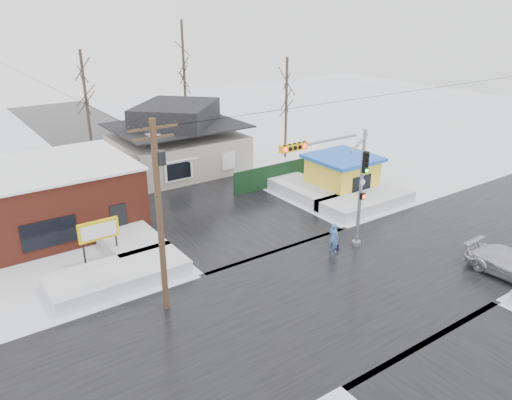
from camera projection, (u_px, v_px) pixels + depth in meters
ground at (343, 288)px, 25.02m from camera, size 120.00×120.00×0.00m
road_ns at (343, 288)px, 25.02m from camera, size 10.00×120.00×0.02m
road_ew at (343, 288)px, 25.02m from camera, size 120.00×10.00×0.02m
snowbank_nw at (118, 276)px, 25.41m from camera, size 7.00×3.00×0.80m
snowbank_ne at (366, 201)px, 35.01m from camera, size 7.00×3.00×0.80m
snowbank_nside_w at (120, 232)px, 30.29m from camera, size 3.00×8.00×0.80m
snowbank_nside_e at (298, 187)px, 37.76m from camera, size 3.00×8.00×0.80m
traffic_signal at (342, 178)px, 26.92m from camera, size 6.05×0.68×7.00m
utility_pole at (160, 207)px, 21.59m from camera, size 3.15×0.44×9.00m
brick_building at (31, 200)px, 30.59m from camera, size 12.20×8.20×4.12m
marquee_sign at (99, 232)px, 26.76m from camera, size 2.20×0.21×2.55m
house at (177, 140)px, 41.90m from camera, size 10.40×8.40×5.76m
kiosk at (342, 174)px, 37.17m from camera, size 4.60×4.60×2.88m
fence at (277, 175)px, 38.83m from camera, size 8.00×0.12×1.80m
tree_far_left at (83, 76)px, 39.80m from camera, size 3.00×3.00×10.00m
tree_far_mid at (183, 48)px, 46.07m from camera, size 3.00×3.00×12.00m
tree_far_right at (287, 79)px, 44.05m from camera, size 3.00×3.00×9.00m
pedestrian at (334, 238)px, 28.34m from camera, size 0.58×0.74×1.81m
shopping_bag at (336, 247)px, 28.89m from camera, size 0.30×0.21×0.35m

